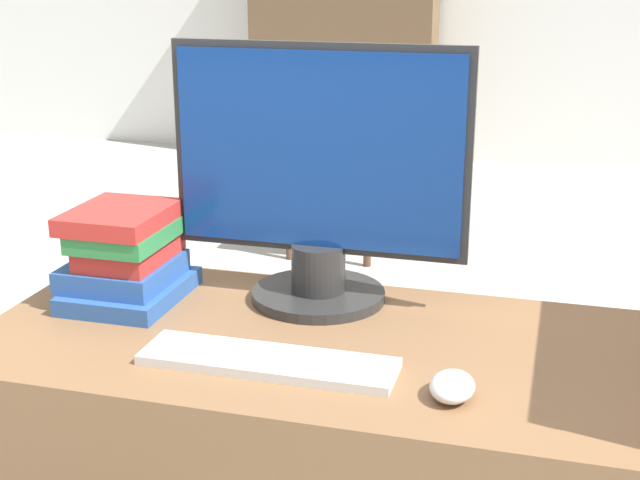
{
  "coord_description": "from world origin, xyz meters",
  "views": [
    {
      "loc": [
        0.31,
        -1.07,
        1.39
      ],
      "look_at": [
        -0.06,
        0.26,
        0.94
      ],
      "focal_mm": 50.0,
      "sensor_mm": 36.0,
      "label": 1
    }
  ],
  "objects_px": {
    "keyboard": "(268,361)",
    "far_chair": "(343,140)",
    "monitor": "(318,182)",
    "mouse": "(452,386)",
    "book_stack": "(126,257)"
  },
  "relations": [
    {
      "from": "keyboard",
      "to": "far_chair",
      "type": "distance_m",
      "value": 2.97
    },
    {
      "from": "monitor",
      "to": "book_stack",
      "type": "height_order",
      "value": "monitor"
    },
    {
      "from": "far_chair",
      "to": "book_stack",
      "type": "bearing_deg",
      "value": -47.66
    },
    {
      "from": "book_stack",
      "to": "far_chair",
      "type": "distance_m",
      "value": 2.71
    },
    {
      "from": "keyboard",
      "to": "mouse",
      "type": "bearing_deg",
      "value": -5.43
    },
    {
      "from": "keyboard",
      "to": "mouse",
      "type": "distance_m",
      "value": 0.3
    },
    {
      "from": "keyboard",
      "to": "book_stack",
      "type": "bearing_deg",
      "value": 149.63
    },
    {
      "from": "monitor",
      "to": "book_stack",
      "type": "xyz_separation_m",
      "value": [
        -0.36,
        -0.09,
        -0.15
      ]
    },
    {
      "from": "keyboard",
      "to": "mouse",
      "type": "height_order",
      "value": "mouse"
    },
    {
      "from": "far_chair",
      "to": "monitor",
      "type": "bearing_deg",
      "value": -39.81
    },
    {
      "from": "keyboard",
      "to": "far_chair",
      "type": "height_order",
      "value": "far_chair"
    },
    {
      "from": "monitor",
      "to": "book_stack",
      "type": "distance_m",
      "value": 0.4
    },
    {
      "from": "mouse",
      "to": "far_chair",
      "type": "bearing_deg",
      "value": 107.34
    },
    {
      "from": "monitor",
      "to": "mouse",
      "type": "bearing_deg",
      "value": -47.75
    },
    {
      "from": "mouse",
      "to": "book_stack",
      "type": "relative_size",
      "value": 0.38
    }
  ]
}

